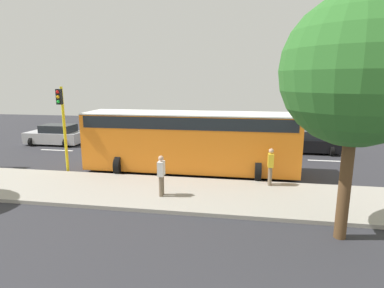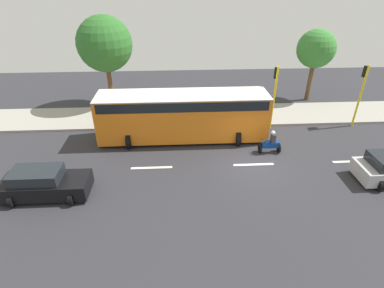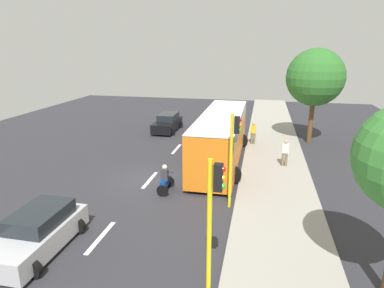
{
  "view_description": "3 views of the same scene",
  "coord_description": "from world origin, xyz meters",
  "px_view_note": "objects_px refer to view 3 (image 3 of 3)",
  "views": [
    {
      "loc": [
        19.29,
        6.76,
        4.83
      ],
      "look_at": [
        1.51,
        3.84,
        1.09
      ],
      "focal_mm": 29.0,
      "sensor_mm": 36.0,
      "label": 1
    },
    {
      "loc": [
        -14.67,
        4.47,
        9.89
      ],
      "look_at": [
        0.86,
        3.6,
        1.02
      ],
      "focal_mm": 28.27,
      "sensor_mm": 36.0,
      "label": 2
    },
    {
      "loc": [
        5.98,
        -16.58,
        7.36
      ],
      "look_at": [
        1.6,
        4.0,
        1.08
      ],
      "focal_mm": 30.99,
      "sensor_mm": 36.0,
      "label": 3
    }
  ],
  "objects_px": {
    "car_black": "(167,123)",
    "car_silver": "(38,232)",
    "traffic_light_corner": "(233,148)",
    "street_tree_south": "(315,78)",
    "traffic_light_midblock": "(213,213)",
    "pedestrian_by_tree": "(285,152)",
    "city_bus": "(221,134)",
    "pedestrian_near_signal": "(253,132)",
    "motorcycle": "(165,180)"
  },
  "relations": [
    {
      "from": "motorcycle",
      "to": "pedestrian_by_tree",
      "type": "height_order",
      "value": "pedestrian_by_tree"
    },
    {
      "from": "car_black",
      "to": "pedestrian_by_tree",
      "type": "distance_m",
      "value": 12.36
    },
    {
      "from": "pedestrian_near_signal",
      "to": "traffic_light_midblock",
      "type": "bearing_deg",
      "value": -92.19
    },
    {
      "from": "car_black",
      "to": "car_silver",
      "type": "bearing_deg",
      "value": -89.07
    },
    {
      "from": "pedestrian_near_signal",
      "to": "city_bus",
      "type": "bearing_deg",
      "value": -115.94
    },
    {
      "from": "motorcycle",
      "to": "street_tree_south",
      "type": "bearing_deg",
      "value": 52.9
    },
    {
      "from": "car_silver",
      "to": "traffic_light_corner",
      "type": "bearing_deg",
      "value": 36.09
    },
    {
      "from": "city_bus",
      "to": "traffic_light_corner",
      "type": "bearing_deg",
      "value": -78.27
    },
    {
      "from": "city_bus",
      "to": "pedestrian_near_signal",
      "type": "relative_size",
      "value": 6.51
    },
    {
      "from": "pedestrian_by_tree",
      "to": "city_bus",
      "type": "bearing_deg",
      "value": 173.16
    },
    {
      "from": "traffic_light_corner",
      "to": "street_tree_south",
      "type": "distance_m",
      "value": 13.31
    },
    {
      "from": "car_silver",
      "to": "street_tree_south",
      "type": "height_order",
      "value": "street_tree_south"
    },
    {
      "from": "city_bus",
      "to": "pedestrian_by_tree",
      "type": "bearing_deg",
      "value": -6.84
    },
    {
      "from": "motorcycle",
      "to": "pedestrian_by_tree",
      "type": "distance_m",
      "value": 7.93
    },
    {
      "from": "motorcycle",
      "to": "traffic_light_midblock",
      "type": "height_order",
      "value": "traffic_light_midblock"
    },
    {
      "from": "traffic_light_corner",
      "to": "car_black",
      "type": "bearing_deg",
      "value": 117.46
    },
    {
      "from": "car_silver",
      "to": "city_bus",
      "type": "relative_size",
      "value": 0.38
    },
    {
      "from": "car_silver",
      "to": "street_tree_south",
      "type": "distance_m",
      "value": 21.11
    },
    {
      "from": "street_tree_south",
      "to": "car_silver",
      "type": "bearing_deg",
      "value": -124.29
    },
    {
      "from": "pedestrian_by_tree",
      "to": "pedestrian_near_signal",
      "type": "bearing_deg",
      "value": 114.83
    },
    {
      "from": "city_bus",
      "to": "pedestrian_near_signal",
      "type": "xyz_separation_m",
      "value": [
        1.95,
        4.02,
        -0.79
      ]
    },
    {
      "from": "car_black",
      "to": "traffic_light_corner",
      "type": "height_order",
      "value": "traffic_light_corner"
    },
    {
      "from": "car_silver",
      "to": "traffic_light_midblock",
      "type": "relative_size",
      "value": 0.93
    },
    {
      "from": "car_silver",
      "to": "motorcycle",
      "type": "height_order",
      "value": "motorcycle"
    },
    {
      "from": "street_tree_south",
      "to": "city_bus",
      "type": "bearing_deg",
      "value": -137.03
    },
    {
      "from": "city_bus",
      "to": "motorcycle",
      "type": "bearing_deg",
      "value": -112.38
    },
    {
      "from": "city_bus",
      "to": "street_tree_south",
      "type": "bearing_deg",
      "value": 42.97
    },
    {
      "from": "pedestrian_near_signal",
      "to": "traffic_light_corner",
      "type": "height_order",
      "value": "traffic_light_corner"
    },
    {
      "from": "city_bus",
      "to": "traffic_light_corner",
      "type": "xyz_separation_m",
      "value": [
        1.32,
        -6.36,
        1.08
      ]
    },
    {
      "from": "city_bus",
      "to": "motorcycle",
      "type": "relative_size",
      "value": 7.19
    },
    {
      "from": "car_silver",
      "to": "pedestrian_by_tree",
      "type": "relative_size",
      "value": 2.48
    },
    {
      "from": "pedestrian_by_tree",
      "to": "car_black",
      "type": "bearing_deg",
      "value": 141.93
    },
    {
      "from": "city_bus",
      "to": "pedestrian_near_signal",
      "type": "height_order",
      "value": "city_bus"
    },
    {
      "from": "traffic_light_midblock",
      "to": "motorcycle",
      "type": "bearing_deg",
      "value": 116.2
    },
    {
      "from": "city_bus",
      "to": "pedestrian_near_signal",
      "type": "distance_m",
      "value": 4.54
    },
    {
      "from": "pedestrian_near_signal",
      "to": "pedestrian_by_tree",
      "type": "distance_m",
      "value": 4.96
    },
    {
      "from": "traffic_light_corner",
      "to": "traffic_light_midblock",
      "type": "bearing_deg",
      "value": -90.0
    },
    {
      "from": "street_tree_south",
      "to": "traffic_light_midblock",
      "type": "bearing_deg",
      "value": -105.04
    },
    {
      "from": "street_tree_south",
      "to": "traffic_light_corner",
      "type": "bearing_deg",
      "value": -112.03
    },
    {
      "from": "car_black",
      "to": "car_silver",
      "type": "relative_size",
      "value": 1.02
    },
    {
      "from": "car_black",
      "to": "car_silver",
      "type": "distance_m",
      "value": 18.39
    },
    {
      "from": "car_black",
      "to": "street_tree_south",
      "type": "height_order",
      "value": "street_tree_south"
    },
    {
      "from": "car_black",
      "to": "traffic_light_corner",
      "type": "relative_size",
      "value": 0.95
    },
    {
      "from": "car_silver",
      "to": "city_bus",
      "type": "height_order",
      "value": "city_bus"
    },
    {
      "from": "city_bus",
      "to": "traffic_light_midblock",
      "type": "height_order",
      "value": "traffic_light_midblock"
    },
    {
      "from": "traffic_light_corner",
      "to": "traffic_light_midblock",
      "type": "height_order",
      "value": "same"
    },
    {
      "from": "traffic_light_corner",
      "to": "traffic_light_midblock",
      "type": "relative_size",
      "value": 1.0
    },
    {
      "from": "city_bus",
      "to": "pedestrian_near_signal",
      "type": "bearing_deg",
      "value": 64.06
    },
    {
      "from": "car_silver",
      "to": "city_bus",
      "type": "xyz_separation_m",
      "value": [
        5.39,
        11.25,
        1.13
      ]
    },
    {
      "from": "car_black",
      "to": "traffic_light_midblock",
      "type": "xyz_separation_m",
      "value": [
        7.01,
        -19.65,
        2.22
      ]
    }
  ]
}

